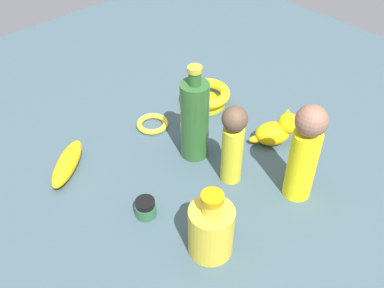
{
  "coord_description": "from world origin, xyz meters",
  "views": [
    {
      "loc": [
        0.58,
        -0.54,
        0.76
      ],
      "look_at": [
        0.0,
        0.0,
        0.08
      ],
      "focal_mm": 41.16,
      "sensor_mm": 36.0,
      "label": 1
    }
  ],
  "objects": [
    {
      "name": "person_figure_adult",
      "position": [
        0.09,
        0.05,
        0.11
      ],
      "size": [
        0.07,
        0.07,
        0.21
      ],
      "color": "gold",
      "rests_on": "ground"
    },
    {
      "name": "banana",
      "position": [
        -0.21,
        -0.23,
        0.02
      ],
      "size": [
        0.14,
        0.16,
        0.05
      ],
      "primitive_type": "ellipsoid",
      "rotation": [
        0.0,
        0.0,
        5.39
      ],
      "color": "#EDB210",
      "rests_on": "ground"
    },
    {
      "name": "bowl",
      "position": [
        -0.17,
        0.22,
        0.03
      ],
      "size": [
        0.14,
        0.14,
        0.05
      ],
      "color": "gold",
      "rests_on": "ground"
    },
    {
      "name": "bangle",
      "position": [
        -0.2,
        0.04,
        0.01
      ],
      "size": [
        0.09,
        0.09,
        0.02
      ],
      "primitive_type": "torus",
      "color": "yellow",
      "rests_on": "ground"
    },
    {
      "name": "cat_figurine",
      "position": [
        0.08,
        0.23,
        0.04
      ],
      "size": [
        0.11,
        0.12,
        0.09
      ],
      "color": "yellow",
      "rests_on": "ground"
    },
    {
      "name": "ground",
      "position": [
        0.0,
        0.0,
        0.0
      ],
      "size": [
        2.0,
        2.0,
        0.0
      ],
      "primitive_type": "plane",
      "color": "#384C56"
    },
    {
      "name": "person_figure_child",
      "position": [
        0.23,
        0.12,
        0.13
      ],
      "size": [
        0.09,
        0.09,
        0.25
      ],
      "color": "yellow",
      "rests_on": "ground"
    },
    {
      "name": "bottle_tall",
      "position": [
        -0.04,
        0.04,
        0.11
      ],
      "size": [
        0.07,
        0.07,
        0.26
      ],
      "color": "#2B5827",
      "rests_on": "ground"
    },
    {
      "name": "bottle_short",
      "position": [
        0.2,
        -0.14,
        0.06
      ],
      "size": [
        0.09,
        0.09,
        0.16
      ],
      "color": "gold",
      "rests_on": "ground"
    },
    {
      "name": "nail_polish_jar",
      "position": [
        0.04,
        -0.18,
        0.02
      ],
      "size": [
        0.05,
        0.05,
        0.04
      ],
      "color": "#2B603A",
      "rests_on": "ground"
    }
  ]
}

